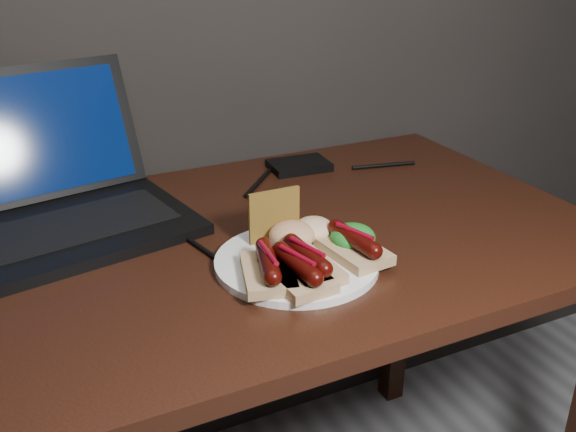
% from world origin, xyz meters
% --- Properties ---
extents(desk, '(1.40, 0.70, 0.75)m').
position_xyz_m(desk, '(0.00, 1.38, 0.66)').
color(desk, black).
rests_on(desk, ground).
extents(laptop, '(0.46, 0.42, 0.25)m').
position_xyz_m(laptop, '(-0.17, 1.57, 0.80)').
color(laptop, black).
rests_on(laptop, desk).
extents(hard_drive, '(0.13, 0.09, 0.02)m').
position_xyz_m(hard_drive, '(0.33, 1.63, 0.76)').
color(hard_drive, black).
rests_on(hard_drive, desk).
extents(desk_cables, '(0.98, 0.38, 0.01)m').
position_xyz_m(desk_cables, '(0.06, 1.51, 0.75)').
color(desk_cables, black).
rests_on(desk_cables, desk).
extents(plate, '(0.32, 0.32, 0.01)m').
position_xyz_m(plate, '(0.14, 1.26, 0.76)').
color(plate, white).
rests_on(plate, desk).
extents(bread_sausage_left, '(0.10, 0.13, 0.04)m').
position_xyz_m(bread_sausage_left, '(0.08, 1.22, 0.78)').
color(bread_sausage_left, '#DBAE81').
rests_on(bread_sausage_left, plate).
extents(bread_sausage_center, '(0.08, 0.12, 0.04)m').
position_xyz_m(bread_sausage_center, '(0.13, 1.21, 0.78)').
color(bread_sausage_center, '#DBAE81').
rests_on(bread_sausage_center, plate).
extents(bread_sausage_right, '(0.08, 0.12, 0.04)m').
position_xyz_m(bread_sausage_right, '(0.22, 1.23, 0.78)').
color(bread_sausage_right, '#DBAE81').
rests_on(bread_sausage_right, plate).
extents(bread_sausage_extra, '(0.08, 0.12, 0.04)m').
position_xyz_m(bread_sausage_extra, '(0.11, 1.20, 0.78)').
color(bread_sausage_extra, '#DBAE81').
rests_on(bread_sausage_extra, plate).
extents(crispbread, '(0.09, 0.01, 0.08)m').
position_xyz_m(crispbread, '(0.13, 1.33, 0.80)').
color(crispbread, olive).
rests_on(crispbread, plate).
extents(salad_greens, '(0.07, 0.07, 0.04)m').
position_xyz_m(salad_greens, '(0.23, 1.25, 0.78)').
color(salad_greens, '#13621C').
rests_on(salad_greens, plate).
extents(salsa_mound, '(0.07, 0.07, 0.04)m').
position_xyz_m(salsa_mound, '(0.15, 1.30, 0.78)').
color(salsa_mound, '#A92E10').
rests_on(salsa_mound, plate).
extents(coleslaw_mound, '(0.06, 0.06, 0.04)m').
position_xyz_m(coleslaw_mound, '(0.19, 1.31, 0.78)').
color(coleslaw_mound, beige).
rests_on(coleslaw_mound, plate).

